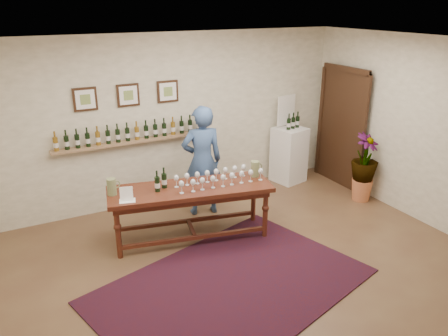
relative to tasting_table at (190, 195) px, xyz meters
name	(u,v)px	position (x,y,z in m)	size (l,w,h in m)	color
ground	(252,266)	(0.41, -1.03, -0.69)	(6.00, 6.00, 0.00)	brown
room_shell	(302,128)	(2.52, 0.82, 0.43)	(6.00, 6.00, 6.00)	#F2E9CD
rug	(232,286)	(-0.03, -1.30, -0.68)	(3.18, 2.12, 0.02)	#4A0F0D
tasting_table	(190,195)	(0.00, 0.00, 0.00)	(2.38, 1.18, 0.81)	#432210
table_glasses	(214,178)	(0.35, -0.07, 0.22)	(1.37, 0.32, 0.19)	silver
table_bottles	(161,179)	(-0.39, 0.11, 0.27)	(0.28, 0.16, 0.30)	black
pitcher_left	(112,187)	(-1.03, 0.25, 0.24)	(0.15, 0.15, 0.23)	olive
pitcher_right	(255,169)	(1.01, -0.08, 0.24)	(0.15, 0.15, 0.23)	olive
menu_card	(126,194)	(-0.91, -0.02, 0.21)	(0.20, 0.15, 0.19)	white
display_pedestal	(289,155)	(2.52, 1.16, -0.17)	(0.52, 0.52, 1.04)	white
pedestal_bottles	(293,120)	(2.55, 1.12, 0.52)	(0.33, 0.09, 0.33)	black
info_sign	(286,110)	(2.53, 1.32, 0.66)	(0.44, 0.02, 0.61)	white
potted_plant	(364,168)	(3.14, -0.16, -0.09)	(0.68, 0.68, 1.02)	#C76E42
person	(202,161)	(0.50, 0.68, 0.20)	(0.65, 0.43, 1.78)	#35507D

